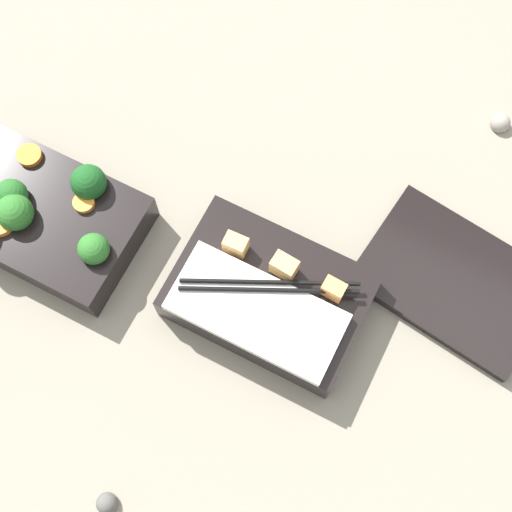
{
  "coord_description": "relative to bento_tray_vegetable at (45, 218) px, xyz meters",
  "views": [
    {
      "loc": [
        0.24,
        -0.2,
        0.8
      ],
      "look_at": [
        0.12,
        0.03,
        0.05
      ],
      "focal_mm": 50.0,
      "sensor_mm": 36.0,
      "label": 1
    }
  ],
  "objects": [
    {
      "name": "bento_tray_rice",
      "position": [
        0.28,
        0.03,
        -0.0
      ],
      "size": [
        0.21,
        0.15,
        0.08
      ],
      "color": "black",
      "rests_on": "ground_plane"
    },
    {
      "name": "bento_tray_vegetable",
      "position": [
        0.0,
        0.0,
        0.0
      ],
      "size": [
        0.21,
        0.15,
        0.08
      ],
      "color": "black",
      "rests_on": "ground_plane"
    },
    {
      "name": "pebble_0",
      "position": [
        0.22,
        -0.24,
        -0.03
      ],
      "size": [
        0.02,
        0.02,
        0.02
      ],
      "primitive_type": "sphere",
      "color": "#595651",
      "rests_on": "ground_plane"
    },
    {
      "name": "bento_lid",
      "position": [
        0.46,
        0.15,
        -0.02
      ],
      "size": [
        0.23,
        0.17,
        0.02
      ],
      "primitive_type": "cube",
      "rotation": [
        0.0,
        0.0,
        -0.13
      ],
      "color": "black",
      "rests_on": "ground_plane"
    },
    {
      "name": "pebble_1",
      "position": [
        0.43,
        0.38,
        -0.02
      ],
      "size": [
        0.02,
        0.02,
        0.02
      ],
      "primitive_type": "sphere",
      "color": "gray",
      "rests_on": "ground_plane"
    },
    {
      "name": "ground_plane",
      "position": [
        0.13,
        0.03,
        -0.03
      ],
      "size": [
        3.0,
        3.0,
        0.0
      ],
      "primitive_type": "plane",
      "color": "gray"
    }
  ]
}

